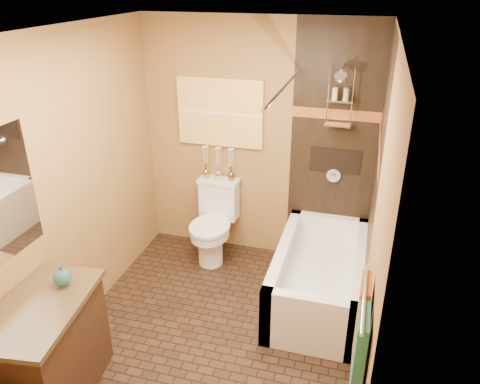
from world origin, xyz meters
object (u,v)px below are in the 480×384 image
(sunset_painting, at_px, (220,113))
(toilet, at_px, (214,222))
(bathtub, at_px, (319,280))
(vanity, at_px, (46,352))

(sunset_painting, xyz_separation_m, toilet, (0.00, -0.28, -1.12))
(sunset_painting, relative_size, toilet, 1.06)
(bathtub, xyz_separation_m, vanity, (-1.72, -1.65, 0.20))
(bathtub, xyz_separation_m, toilet, (-1.19, 0.45, 0.21))
(toilet, bearing_deg, bathtub, -18.65)
(sunset_painting, xyz_separation_m, bathtub, (1.19, -0.73, -1.33))
(bathtub, height_order, vanity, vanity)
(toilet, height_order, vanity, toilet)
(sunset_painting, height_order, bathtub, sunset_painting)
(vanity, bearing_deg, bathtub, 35.98)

